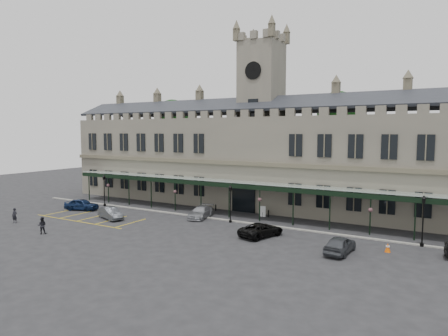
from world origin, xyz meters
The scene contains 22 objects.
ground centered at (0.00, 0.00, 0.00)m, with size 140.00×140.00×0.00m, color black.
station_building centered at (0.00, 15.91, 6.47)m, with size 60.00×10.36×17.30m.
clock_tower centered at (0.00, 16.00, 13.11)m, with size 5.60×5.60×24.80m.
canopy centered at (0.00, 7.46, 2.40)m, with size 50.00×4.10×4.30m.
kerb centered at (0.00, 5.50, 0.06)m, with size 60.00×0.40×0.12m, color gray.
parking_markings centered at (-14.00, -1.50, 0.00)m, with size 16.00×6.00×0.01m, color gold, non-canonical shape.
tree_behind_left centered at (-22.00, 25.00, 12.81)m, with size 6.00×6.00×16.00m.
tree_behind_mid centered at (8.00, 25.00, 12.81)m, with size 6.00×6.00×16.00m.
lamp_post_left centered at (-18.27, 4.84, 2.57)m, with size 0.41×0.41×4.33m.
lamp_post_mid centered at (1.44, 4.95, 2.52)m, with size 0.40×0.40×4.25m.
lamp_post_right centered at (20.77, 5.38, 2.74)m, with size 0.44×0.44×4.61m.
traffic_cone centered at (18.40, 2.02, 0.38)m, with size 0.48×0.48×0.77m.
sign_board centered at (3.30, 9.53, 0.63)m, with size 0.75×0.10×1.28m.
bollard_left centered at (-3.40, 9.72, 0.42)m, with size 0.15×0.15×0.84m, color black.
bollard_right centered at (4.00, 9.66, 0.42)m, with size 0.15×0.15×0.85m, color black.
car_left_a centered at (-18.75, 1.37, 0.75)m, with size 1.77×4.39×1.50m, color #0D1C3C.
car_left_b centered at (-11.50, -0.58, 0.68)m, with size 1.45×4.15×1.37m, color #3D4045.
car_taxi centered at (-2.77, 5.26, 0.68)m, with size 1.89×4.66×1.35m, color #919398.
car_van centered at (7.00, 1.18, 0.67)m, with size 2.22×4.80×1.34m, color black.
car_right_a centered at (14.98, -0.38, 0.74)m, with size 1.75×4.36×1.49m, color #3D4045.
person_a centered at (-19.20, -7.46, 0.84)m, with size 0.62×0.40×1.69m, color black.
person_b centered at (-12.30, -8.93, 0.86)m, with size 0.83×0.65×1.71m, color black.
Camera 1 is at (23.06, -33.47, 10.18)m, focal length 32.00 mm.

